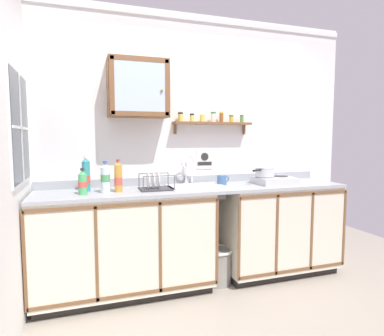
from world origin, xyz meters
name	(u,v)px	position (x,y,z in m)	size (l,w,h in m)	color
floor	(210,297)	(0.00, 0.00, 0.00)	(6.04, 6.04, 0.00)	#9E9384
back_wall	(189,146)	(0.00, 0.62, 1.35)	(3.64, 0.07, 2.69)	white
side_wall_left	(2,153)	(-1.54, -0.30, 1.35)	(0.05, 3.40, 2.69)	white
lower_cabinet_run	(125,244)	(-0.71, 0.31, 0.47)	(1.59, 0.59, 0.93)	black
lower_cabinet_run_right	(278,229)	(0.89, 0.31, 0.47)	(1.23, 0.59, 0.93)	black
countertop	(199,189)	(0.00, 0.30, 0.95)	(3.00, 0.61, 0.03)	#9EA3A8
backsplash	(190,180)	(0.00, 0.59, 1.00)	(3.00, 0.02, 0.08)	#9EA3A8
sink	(195,188)	(-0.02, 0.34, 0.95)	(0.55, 0.46, 0.40)	silver
hot_plate_stove	(274,180)	(0.82, 0.29, 1.00)	(0.39, 0.34, 0.07)	silver
saucepan	(265,172)	(0.73, 0.32, 1.09)	(0.31, 0.24, 0.10)	silver
bottle_detergent_teal_0	(86,176)	(-1.03, 0.39, 1.11)	(0.07, 0.07, 0.32)	teal
bottle_juice_amber_1	(118,178)	(-0.77, 0.27, 1.09)	(0.07, 0.07, 0.29)	gold
bottle_soda_green_2	(83,183)	(-1.07, 0.23, 1.06)	(0.07, 0.07, 0.22)	#4CB266
bottle_water_clear_3	(105,178)	(-0.88, 0.26, 1.09)	(0.08, 0.08, 0.28)	silver
dish_rack	(155,185)	(-0.43, 0.29, 1.00)	(0.31, 0.25, 0.16)	#333338
mug	(222,180)	(0.28, 0.39, 1.01)	(0.13, 0.10, 0.10)	#3F6699
wall_cabinet	(138,88)	(-0.55, 0.47, 1.90)	(0.56, 0.28, 0.54)	brown
spice_shelf	(212,122)	(0.22, 0.53, 1.61)	(0.84, 0.14, 0.23)	brown
warning_sign	(205,159)	(0.17, 0.59, 1.21)	(0.18, 0.01, 0.21)	silver
window	(19,128)	(-1.51, 0.16, 1.52)	(0.03, 0.74, 0.87)	#262D38
trash_bin	(218,265)	(0.18, 0.26, 0.18)	(0.31, 0.31, 0.35)	gray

